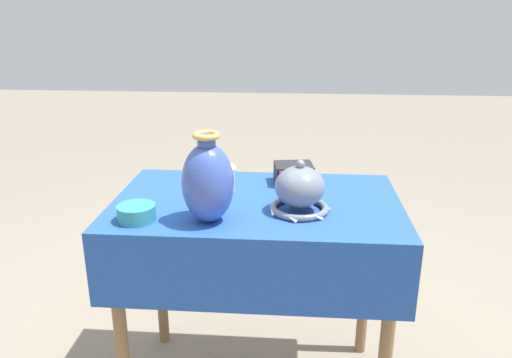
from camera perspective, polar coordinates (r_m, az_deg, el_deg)
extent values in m
cylinder|color=olive|center=(1.79, -15.13, -17.14)|extent=(0.04, 0.04, 0.75)
cylinder|color=olive|center=(1.73, 14.60, -18.51)|extent=(0.04, 0.04, 0.75)
cylinder|color=olive|center=(2.18, -10.96, -9.73)|extent=(0.04, 0.04, 0.75)
cylinder|color=olive|center=(2.13, 12.44, -10.55)|extent=(0.04, 0.04, 0.75)
cube|color=olive|center=(1.72, 0.08, -3.04)|extent=(0.96, 0.59, 0.03)
cube|color=#234C9E|center=(1.71, 0.08, -2.49)|extent=(0.98, 0.61, 0.01)
cube|color=#234C9E|center=(1.49, -0.84, -11.17)|extent=(0.98, 0.01, 0.25)
ellipsoid|color=#3851A8|center=(1.51, -5.52, -0.48)|extent=(0.16, 0.16, 0.25)
cylinder|color=#3851A8|center=(1.47, -5.69, 4.40)|extent=(0.05, 0.05, 0.03)
torus|color=gold|center=(1.47, -5.71, 4.99)|extent=(0.08, 0.08, 0.02)
torus|color=slate|center=(1.62, 4.96, -3.32)|extent=(0.19, 0.19, 0.02)
ellipsoid|color=slate|center=(1.59, 5.03, -0.89)|extent=(0.16, 0.16, 0.13)
sphere|color=slate|center=(1.57, 5.11, 1.68)|extent=(0.03, 0.03, 0.03)
cone|color=white|center=(1.63, 8.33, -3.40)|extent=(0.01, 0.03, 0.02)
cone|color=white|center=(1.69, 6.96, -2.41)|extent=(0.03, 0.03, 0.02)
cone|color=white|center=(1.71, 4.23, -2.11)|extent=(0.03, 0.02, 0.02)
cone|color=white|center=(1.66, 1.98, -2.70)|extent=(0.02, 0.03, 0.02)
cone|color=white|center=(1.58, 1.84, -3.81)|extent=(0.02, 0.03, 0.02)
cone|color=white|center=(1.54, 4.17, -4.62)|extent=(0.03, 0.02, 0.02)
cone|color=white|center=(1.55, 7.17, -4.42)|extent=(0.03, 0.03, 0.02)
cube|color=#232328|center=(1.87, 4.31, 0.64)|extent=(0.15, 0.13, 0.07)
cube|color=#B23384|center=(1.81, 4.58, 0.03)|extent=(0.12, 0.02, 0.06)
cylinder|color=teal|center=(1.58, -13.50, -3.79)|extent=(0.12, 0.12, 0.05)
cylinder|color=white|center=(1.79, -4.10, 0.01)|extent=(0.10, 0.10, 0.08)
torus|color=white|center=(1.78, -4.13, 1.28)|extent=(0.11, 0.11, 0.01)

